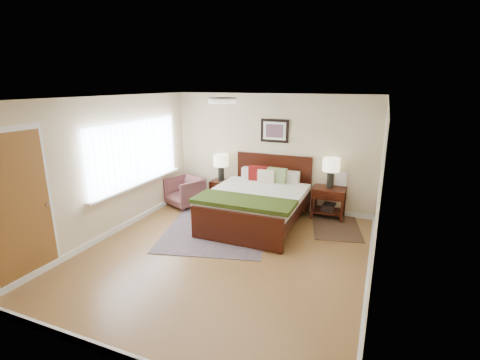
{
  "coord_description": "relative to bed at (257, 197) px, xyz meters",
  "views": [
    {
      "loc": [
        2.22,
        -4.71,
        2.71
      ],
      "look_at": [
        -0.04,
        0.77,
        1.05
      ],
      "focal_mm": 26.0,
      "sensor_mm": 36.0,
      "label": 1
    }
  ],
  "objects": [
    {
      "name": "floor",
      "position": [
        -0.06,
        -1.41,
        -0.55
      ],
      "size": [
        5.0,
        5.0,
        0.0
      ],
      "primitive_type": "plane",
      "color": "#905E37",
      "rests_on": "ground"
    },
    {
      "name": "back_wall",
      "position": [
        -0.06,
        1.09,
        0.7
      ],
      "size": [
        4.5,
        0.04,
        2.5
      ],
      "primitive_type": "cube",
      "color": "beige",
      "rests_on": "ground"
    },
    {
      "name": "front_wall",
      "position": [
        -0.06,
        -3.91,
        0.7
      ],
      "size": [
        4.5,
        0.04,
        2.5
      ],
      "primitive_type": "cube",
      "color": "beige",
      "rests_on": "ground"
    },
    {
      "name": "left_wall",
      "position": [
        -2.31,
        -1.41,
        0.7
      ],
      "size": [
        0.04,
        5.0,
        2.5
      ],
      "primitive_type": "cube",
      "color": "beige",
      "rests_on": "ground"
    },
    {
      "name": "right_wall",
      "position": [
        2.19,
        -1.41,
        0.7
      ],
      "size": [
        0.04,
        5.0,
        2.5
      ],
      "primitive_type": "cube",
      "color": "beige",
      "rests_on": "ground"
    },
    {
      "name": "ceiling",
      "position": [
        -0.06,
        -1.41,
        1.95
      ],
      "size": [
        4.5,
        5.0,
        0.02
      ],
      "primitive_type": "cube",
      "color": "white",
      "rests_on": "back_wall"
    },
    {
      "name": "window",
      "position": [
        -2.26,
        -0.71,
        0.83
      ],
      "size": [
        0.11,
        2.72,
        1.32
      ],
      "color": "silver",
      "rests_on": "left_wall"
    },
    {
      "name": "door",
      "position": [
        -2.3,
        -3.16,
        0.52
      ],
      "size": [
        0.06,
        1.0,
        2.18
      ],
      "color": "silver",
      "rests_on": "ground"
    },
    {
      "name": "ceil_fixture",
      "position": [
        -0.06,
        -1.41,
        1.92
      ],
      "size": [
        0.44,
        0.44,
        0.08
      ],
      "color": "white",
      "rests_on": "ceiling"
    },
    {
      "name": "bed",
      "position": [
        0.0,
        0.0,
        0.0
      ],
      "size": [
        1.81,
        2.2,
        1.19
      ],
      "color": "#331007",
      "rests_on": "ground"
    },
    {
      "name": "wall_art",
      "position": [
        0.0,
        1.05,
        1.17
      ],
      "size": [
        0.62,
        0.05,
        0.5
      ],
      "color": "black",
      "rests_on": "back_wall"
    },
    {
      "name": "nightstand_left",
      "position": [
        -1.19,
        0.84,
        -0.14
      ],
      "size": [
        0.45,
        0.4,
        0.53
      ],
      "color": "#331007",
      "rests_on": "ground"
    },
    {
      "name": "nightstand_right",
      "position": [
        1.26,
        0.84,
        -0.15
      ],
      "size": [
        0.65,
        0.49,
        0.64
      ],
      "color": "#331007",
      "rests_on": "ground"
    },
    {
      "name": "lamp_left",
      "position": [
        -1.19,
        0.86,
        0.41
      ],
      "size": [
        0.35,
        0.35,
        0.61
      ],
      "color": "black",
      "rests_on": "nightstand_left"
    },
    {
      "name": "lamp_right",
      "position": [
        1.26,
        0.86,
        0.53
      ],
      "size": [
        0.35,
        0.35,
        0.61
      ],
      "color": "black",
      "rests_on": "nightstand_right"
    },
    {
      "name": "armchair",
      "position": [
        -1.86,
        0.34,
        -0.22
      ],
      "size": [
        0.93,
        0.94,
        0.66
      ],
      "primitive_type": "imported",
      "rotation": [
        0.0,
        0.0,
        -0.41
      ],
      "color": "brown",
      "rests_on": "ground"
    },
    {
      "name": "rug_persian",
      "position": [
        -0.65,
        -0.41,
        -0.54
      ],
      "size": [
        2.47,
        3.03,
        0.01
      ],
      "primitive_type": "cube",
      "rotation": [
        0.0,
        0.0,
        0.25
      ],
      "color": "#0D1644",
      "rests_on": "ground"
    },
    {
      "name": "rug_navy",
      "position": [
        1.5,
        0.39,
        -0.54
      ],
      "size": [
        1.14,
        1.47,
        0.01
      ],
      "primitive_type": "cube",
      "rotation": [
        0.0,
        0.0,
        0.23
      ],
      "color": "black",
      "rests_on": "ground"
    }
  ]
}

